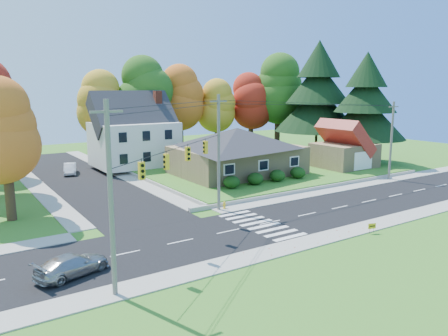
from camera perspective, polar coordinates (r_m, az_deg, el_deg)
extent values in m
plane|color=#3D7923|center=(35.03, 6.03, -7.09)|extent=(120.00, 120.00, 0.00)
cube|color=black|center=(35.03, 6.03, -7.07)|extent=(90.00, 8.00, 0.02)
cube|color=black|center=(54.45, -18.55, -1.23)|extent=(8.00, 44.00, 0.02)
cube|color=#9C9A90|center=(38.84, 1.34, -5.21)|extent=(90.00, 2.00, 0.08)
cube|color=#9C9A90|center=(31.53, 11.87, -9.20)|extent=(90.00, 2.00, 0.08)
cube|color=#3D7923|center=(58.88, 2.89, 0.39)|extent=(30.00, 30.00, 0.50)
cube|color=tan|center=(51.69, 1.71, 1.07)|extent=(14.00, 10.00, 3.20)
pyramid|color=#26262B|center=(51.32, 1.73, 4.05)|extent=(14.60, 10.60, 2.20)
cube|color=silver|center=(58.26, -11.64, 3.12)|extent=(10.00, 8.00, 5.60)
pyramid|color=#26262B|center=(57.90, -11.79, 7.05)|extent=(10.40, 8.40, 2.40)
cube|color=brown|center=(59.42, -8.57, 5.30)|extent=(0.90, 0.90, 9.60)
cube|color=tan|center=(58.07, 15.42, 1.64)|extent=(7.00, 6.00, 3.00)
pyramid|color=maroon|center=(57.78, 15.53, 3.89)|extent=(7.30, 6.30, 1.60)
cube|color=silver|center=(56.19, 17.73, 0.92)|extent=(3.20, 0.10, 2.20)
ellipsoid|color=#163A10|center=(44.07, 1.01, -1.85)|extent=(1.70, 1.70, 1.27)
ellipsoid|color=#163A10|center=(45.79, 4.11, -1.40)|extent=(1.70, 1.70, 1.27)
ellipsoid|color=#163A10|center=(47.64, 6.98, -0.99)|extent=(1.70, 1.70, 1.27)
ellipsoid|color=#163A10|center=(49.61, 9.62, -0.60)|extent=(1.70, 1.70, 1.27)
cylinder|color=#666059|center=(22.33, -14.56, -4.22)|extent=(0.26, 0.26, 10.00)
cube|color=#666059|center=(21.67, -15.10, 7.12)|extent=(1.60, 0.12, 0.12)
cylinder|color=#666059|center=(37.15, -0.70, 1.90)|extent=(0.26, 0.26, 10.00)
cube|color=#666059|center=(36.75, -0.72, 8.70)|extent=(1.60, 0.12, 0.12)
cylinder|color=#666059|center=(53.57, 21.01, 3.30)|extent=(0.26, 0.26, 9.00)
cube|color=#666059|center=(53.27, 21.29, 7.47)|extent=(1.60, 0.12, 0.12)
cube|color=gold|center=(24.81, -10.71, -0.36)|extent=(0.34, 0.26, 1.00)
cube|color=gold|center=(27.61, -7.54, 0.82)|extent=(0.26, 0.34, 1.00)
cube|color=gold|center=(30.72, -4.76, 1.85)|extent=(0.34, 0.26, 1.00)
cube|color=gold|center=(34.03, -2.44, 2.72)|extent=(0.26, 0.34, 1.00)
cylinder|color=black|center=(29.24, -5.95, 2.68)|extent=(13.02, 10.43, 0.04)
cylinder|color=#3F2A19|center=(63.21, -15.35, 3.43)|extent=(0.80, 0.80, 5.40)
sphere|color=gold|center=(62.87, -15.53, 6.96)|extent=(6.72, 6.72, 6.72)
sphere|color=gold|center=(62.80, -15.60, 8.49)|extent=(5.91, 5.91, 5.91)
sphere|color=gold|center=(62.78, -15.68, 10.02)|extent=(5.11, 5.11, 5.11)
cylinder|color=#3F2A19|center=(64.33, -10.00, 4.16)|extent=(0.86, 0.86, 6.30)
sphere|color=#2B5D19|center=(64.00, -10.13, 8.21)|extent=(7.84, 7.84, 7.84)
sphere|color=#2B5D19|center=(63.96, -10.19, 9.97)|extent=(6.90, 6.90, 6.90)
sphere|color=#2B5D19|center=(63.98, -10.25, 11.72)|extent=(5.96, 5.96, 5.96)
cylinder|color=#3F2A19|center=(67.82, -5.67, 4.40)|extent=(0.83, 0.83, 5.85)
sphere|color=#D3601D|center=(67.51, -5.74, 7.96)|extent=(7.28, 7.28, 7.28)
sphere|color=#D3601D|center=(67.45, -5.76, 9.51)|extent=(6.41, 6.41, 6.41)
sphere|color=#D3601D|center=(67.45, -5.79, 11.05)|extent=(5.53, 5.53, 5.53)
cylinder|color=#3F2A19|center=(69.99, -0.92, 4.26)|extent=(0.77, 0.77, 4.95)
sphere|color=gold|center=(69.70, -0.93, 7.19)|extent=(6.16, 6.16, 6.16)
sphere|color=gold|center=(69.63, -0.93, 8.45)|extent=(5.42, 5.42, 5.42)
sphere|color=gold|center=(69.59, -0.94, 9.72)|extent=(4.68, 4.68, 4.68)
cylinder|color=#3F2A19|center=(72.55, 3.52, 4.64)|extent=(0.80, 0.80, 5.40)
sphere|color=#A32114|center=(72.26, 3.56, 7.72)|extent=(6.72, 6.72, 6.72)
sphere|color=#A32114|center=(72.20, 3.57, 9.05)|extent=(5.91, 5.91, 5.91)
sphere|color=#A32114|center=(72.18, 3.59, 10.39)|extent=(5.11, 5.11, 5.11)
cylinder|color=#3F2A19|center=(73.41, 6.98, 5.18)|extent=(0.89, 0.89, 6.75)
sphere|color=#2B5D19|center=(73.13, 7.06, 8.99)|extent=(8.40, 8.40, 8.40)
sphere|color=#2B5D19|center=(73.11, 7.10, 10.63)|extent=(7.39, 7.39, 7.39)
sphere|color=#2B5D19|center=(73.15, 7.14, 12.28)|extent=(6.38, 6.38, 6.38)
cylinder|color=#3F2A19|center=(68.46, 11.92, 3.03)|extent=(0.40, 0.40, 2.88)
cone|color=black|center=(67.99, 12.09, 7.58)|extent=(12.80, 12.80, 6.72)
cone|color=black|center=(67.92, 12.22, 10.81)|extent=(9.60, 9.60, 6.08)
cone|color=black|center=(68.05, 12.33, 13.77)|extent=(6.40, 6.40, 5.44)
cylinder|color=#3F2A19|center=(63.93, 17.63, 2.08)|extent=(0.40, 0.40, 2.52)
cone|color=black|center=(63.46, 17.87, 6.34)|extent=(11.20, 11.20, 5.88)
cone|color=black|center=(63.33, 18.04, 9.37)|extent=(8.40, 8.40, 5.32)
cone|color=black|center=(63.38, 18.20, 12.15)|extent=(5.60, 5.60, 4.76)
cylinder|color=#3F2A19|center=(38.83, -26.23, -2.61)|extent=(0.77, 0.77, 4.95)
sphere|color=#D3601D|center=(38.25, -26.66, 2.62)|extent=(6.16, 6.16, 6.16)
sphere|color=#D3601D|center=(38.10, -26.85, 4.91)|extent=(5.42, 5.42, 5.42)
sphere|color=#D3601D|center=(38.01, -27.04, 7.22)|extent=(4.68, 4.68, 4.68)
imported|color=#9C9C9C|center=(26.71, -19.19, -11.87)|extent=(4.64, 2.99, 1.25)
imported|color=silver|center=(57.06, -19.46, -0.08)|extent=(2.42, 4.22, 1.32)
cylinder|color=gold|center=(38.51, 0.05, -5.34)|extent=(0.31, 0.31, 0.09)
cylinder|color=gold|center=(38.43, 0.05, -4.97)|extent=(0.21, 0.21, 0.48)
sphere|color=gold|center=(38.36, 0.05, -4.55)|extent=(0.23, 0.23, 0.23)
cylinder|color=gold|center=(38.41, 0.05, -4.84)|extent=(0.41, 0.20, 0.10)
cylinder|color=black|center=(33.85, 18.50, -7.76)|extent=(0.02, 0.02, 0.51)
cylinder|color=black|center=(34.20, 18.98, -7.61)|extent=(0.02, 0.02, 0.51)
cube|color=yellow|center=(33.93, 18.77, -7.19)|extent=(0.59, 0.24, 0.41)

